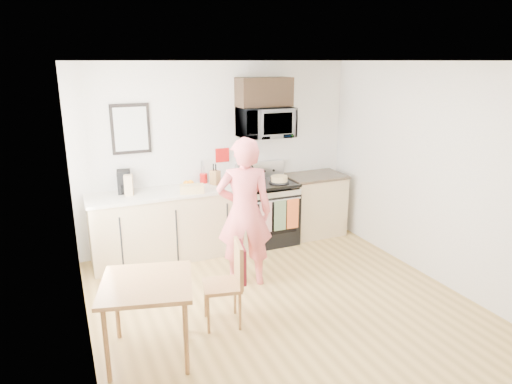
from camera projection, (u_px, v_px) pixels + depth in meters
name	position (u px, v px, depth m)	size (l,w,h in m)	color
floor	(292.00, 315.00, 4.84)	(4.60, 4.60, 0.00)	olive
back_wall	(219.00, 155.00, 6.51)	(4.00, 0.04, 2.60)	silver
front_wall	(497.00, 312.00, 2.46)	(4.00, 0.04, 2.60)	silver
left_wall	(79.00, 227.00, 3.72)	(0.04, 4.60, 2.60)	silver
right_wall	(448.00, 178.00, 5.25)	(0.04, 4.60, 2.60)	silver
ceiling	(298.00, 61.00, 4.12)	(4.00, 4.60, 0.04)	white
window	(75.00, 175.00, 4.36)	(0.06, 1.40, 1.50)	silver
cabinet_left	(171.00, 226.00, 6.17)	(2.10, 0.60, 0.90)	#D9B68B
countertop_left	(170.00, 192.00, 6.04)	(2.14, 0.64, 0.04)	beige
cabinet_right	(314.00, 206.00, 7.03)	(0.84, 0.60, 0.90)	#D9B68B
countertop_right	(315.00, 176.00, 6.90)	(0.88, 0.64, 0.04)	black
range	(268.00, 213.00, 6.70)	(0.76, 0.70, 1.16)	black
microwave	(265.00, 123.00, 6.43)	(0.76, 0.51, 0.42)	#B7B7BC
upper_cabinet	(264.00, 92.00, 6.35)	(0.76, 0.35, 0.40)	black
wall_art	(131.00, 129.00, 5.90)	(0.50, 0.04, 0.65)	black
wall_trivet	(222.00, 155.00, 6.51)	(0.20, 0.02, 0.20)	#A10F0D
person	(244.00, 213.00, 5.33)	(0.65, 0.43, 1.79)	#D1393E
dining_table	(147.00, 291.00, 4.02)	(0.83, 0.83, 0.74)	brown
chair	(234.00, 272.00, 4.57)	(0.47, 0.44, 0.88)	brown
knife_block	(215.00, 178.00, 6.32)	(0.09, 0.13, 0.20)	brown
utensil_crock	(203.00, 174.00, 6.40)	(0.11, 0.11, 0.32)	#A10F0D
fruit_bowl	(189.00, 185.00, 6.18)	(0.27, 0.27, 0.10)	silver
milk_carton	(129.00, 185.00, 5.81)	(0.10, 0.10, 0.27)	tan
coffee_maker	(124.00, 182.00, 5.91)	(0.20, 0.26, 0.30)	black
bread_bag	(192.00, 189.00, 5.92)	(0.31, 0.14, 0.11)	#DCBF73
cake	(279.00, 179.00, 6.50)	(0.29, 0.29, 0.10)	black
kettle	(249.00, 173.00, 6.64)	(0.19, 0.19, 0.24)	silver
pot	(255.00, 182.00, 6.30)	(0.22, 0.38, 0.11)	#B7B7BC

